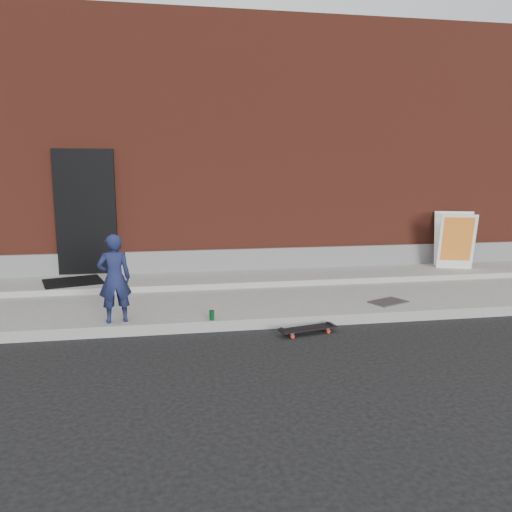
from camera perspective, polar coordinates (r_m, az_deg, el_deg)
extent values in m
plane|color=black|center=(6.86, -0.02, -8.43)|extent=(80.00, 80.00, 0.00)
cube|color=gray|center=(8.27, -1.79, -4.74)|extent=(20.00, 3.00, 0.15)
cube|color=gray|center=(9.11, -2.59, -2.58)|extent=(20.00, 1.20, 0.10)
cube|color=#5F261A|center=(13.48, -5.17, 11.22)|extent=(20.00, 8.00, 5.00)
cube|color=slate|center=(9.61, -3.03, -0.41)|extent=(20.00, 0.10, 0.40)
cube|color=black|center=(9.54, -18.84, 4.76)|extent=(1.05, 0.12, 2.25)
imported|color=#171D41|center=(6.81, -15.88, -2.48)|extent=(0.48, 0.37, 1.18)
cylinder|color=red|center=(6.92, 7.53, -8.13)|extent=(0.06, 0.04, 0.05)
cylinder|color=red|center=(6.78, 8.25, -8.52)|extent=(0.06, 0.04, 0.05)
cylinder|color=red|center=(6.68, 3.52, -8.73)|extent=(0.06, 0.04, 0.05)
cylinder|color=red|center=(6.54, 4.18, -9.15)|extent=(0.06, 0.04, 0.05)
cube|color=#B2B3B7|center=(6.84, 7.89, -8.04)|extent=(0.09, 0.18, 0.02)
cube|color=#B2B3B7|center=(6.60, 3.85, -8.65)|extent=(0.09, 0.18, 0.02)
cube|color=black|center=(6.71, 5.91, -8.20)|extent=(0.80, 0.37, 0.02)
cube|color=white|center=(10.33, 21.96, 1.51)|extent=(0.72, 0.50, 1.08)
cube|color=white|center=(10.80, 21.44, 1.87)|extent=(0.72, 0.50, 1.08)
cube|color=yellow|center=(10.31, 21.97, 1.19)|extent=(0.60, 0.40, 0.86)
cube|color=white|center=(10.51, 21.88, 4.61)|extent=(0.64, 0.28, 0.06)
cylinder|color=#1C8E43|center=(6.78, -5.08, -6.77)|extent=(0.10, 0.10, 0.13)
cube|color=black|center=(9.11, -20.19, -2.76)|extent=(1.11, 1.00, 0.03)
cube|color=#4F4F53|center=(7.92, 14.86, -5.09)|extent=(0.65, 0.55, 0.02)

